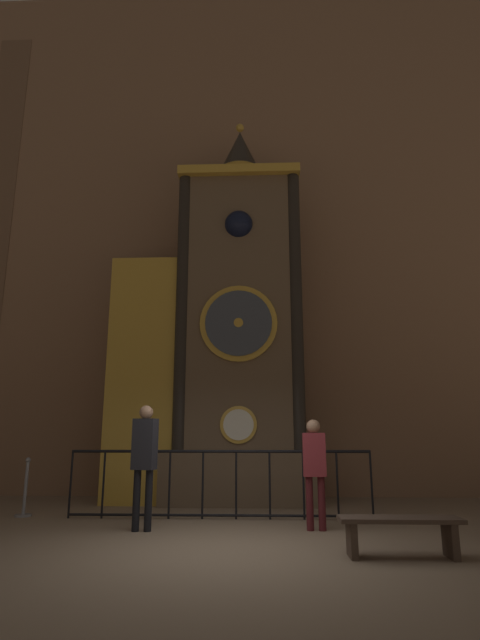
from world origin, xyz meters
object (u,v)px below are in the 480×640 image
visitor_near (144,454)px  visitor_bench (400,528)px  clock_tower (219,336)px  visitor_far (314,463)px  stanchion_post (25,497)px

visitor_near → visitor_bench: 3.76m
visitor_near → clock_tower: bearing=87.8°
visitor_far → visitor_bench: bearing=-61.8°
visitor_far → clock_tower: bearing=122.2°
visitor_far → stanchion_post: bearing=169.7°
clock_tower → visitor_bench: clock_tower is taller
clock_tower → visitor_near: (-0.84, -3.23, -2.46)m
visitor_far → visitor_bench: size_ratio=1.15×
clock_tower → visitor_bench: 6.26m
visitor_far → visitor_bench: 1.95m
clock_tower → visitor_bench: size_ratio=6.38×
visitor_near → visitor_far: visitor_near is taller
clock_tower → visitor_near: bearing=-104.6°
stanchion_post → visitor_bench: bearing=-26.1°
visitor_far → stanchion_post: (-4.95, 1.15, -0.65)m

